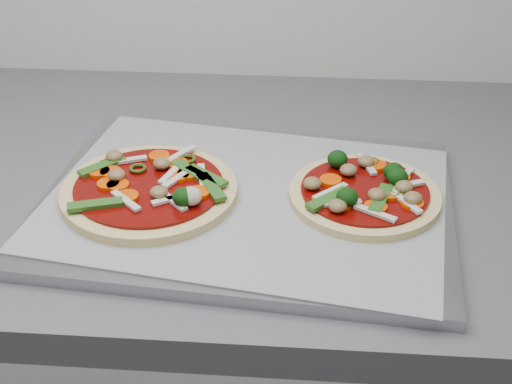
{
  "coord_description": "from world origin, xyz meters",
  "views": [
    {
      "loc": [
        -0.53,
        0.54,
        1.35
      ],
      "look_at": [
        -0.58,
        1.2,
        0.93
      ],
      "focal_mm": 50.0,
      "sensor_mm": 36.0,
      "label": 1
    }
  ],
  "objects": [
    {
      "name": "pizza_left",
      "position": [
        -0.7,
        1.21,
        0.93
      ],
      "size": [
        0.2,
        0.2,
        0.03
      ],
      "rotation": [
        0.0,
        0.0,
        -0.0
      ],
      "color": "#E4CE7F",
      "rests_on": "parchment"
    },
    {
      "name": "baking_tray",
      "position": [
        -0.59,
        1.22,
        0.91
      ],
      "size": [
        0.48,
        0.38,
        0.01
      ],
      "primitive_type": "cube",
      "rotation": [
        0.0,
        0.0,
        -0.09
      ],
      "color": "#9A9AA0",
      "rests_on": "countertop"
    },
    {
      "name": "parchment",
      "position": [
        -0.59,
        1.22,
        0.92
      ],
      "size": [
        0.48,
        0.38,
        0.0
      ],
      "primitive_type": "cube",
      "rotation": [
        0.0,
        0.0,
        -0.16
      ],
      "color": "gray",
      "rests_on": "baking_tray"
    },
    {
      "name": "pizza_right",
      "position": [
        -0.46,
        1.22,
        0.93
      ],
      "size": [
        0.2,
        0.2,
        0.03
      ],
      "rotation": [
        0.0,
        0.0,
        0.22
      ],
      "color": "#E4CE7F",
      "rests_on": "parchment"
    }
  ]
}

